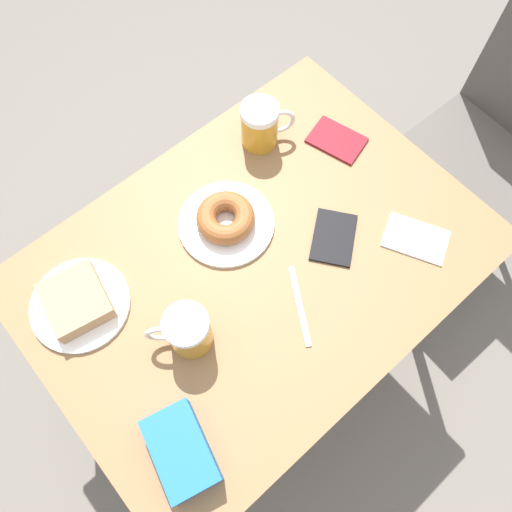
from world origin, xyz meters
name	(u,v)px	position (x,y,z in m)	size (l,w,h in m)	color
ground_plane	(256,341)	(0.00, 0.00, 0.00)	(8.00, 8.00, 0.00)	#666059
table	(256,272)	(0.00, 0.00, 0.63)	(0.70, 0.96, 0.70)	olive
chair	(511,124)	(0.11, 0.85, 0.55)	(0.41, 0.41, 0.92)	#514C47
plate_with_cake	(78,302)	(-0.16, -0.34, 0.72)	(0.20, 0.20, 0.05)	white
plate_with_donut	(226,220)	(-0.11, 0.01, 0.72)	(0.21, 0.21, 0.05)	white
beer_mug_left	(261,125)	(-0.23, 0.21, 0.76)	(0.09, 0.12, 0.11)	#C68C23
beer_mug_center	(187,331)	(0.04, -0.21, 0.76)	(0.10, 0.11, 0.11)	#C68C23
napkin_folded	(416,239)	(0.19, 0.29, 0.70)	(0.16, 0.14, 0.00)	white
fork	(300,306)	(0.14, 0.00, 0.70)	(0.15, 0.10, 0.00)	silver
passport_near_edge	(334,237)	(0.07, 0.16, 0.70)	(0.15, 0.15, 0.01)	black
passport_far_edge	(337,140)	(-0.11, 0.35, 0.70)	(0.15, 0.12, 0.01)	maroon
blue_pouch	(181,451)	(0.20, -0.35, 0.73)	(0.17, 0.13, 0.06)	blue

